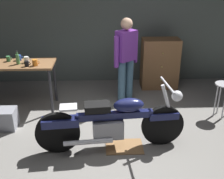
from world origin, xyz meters
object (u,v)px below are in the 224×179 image
Objects in this scene: shop_stool at (223,91)px; storage_bin at (3,119)px; person_standing at (126,58)px; wooden_dresser at (160,63)px; motorcycle at (113,121)px; mug_orange_travel at (35,63)px; mug_blue_enamel at (19,58)px; mug_black_matte at (27,64)px; mug_white_ceramic at (27,60)px; bottle at (18,59)px; mug_green_speckled at (8,59)px.

shop_stool reaches higher than storage_bin.
wooden_dresser is at bearing -175.26° from person_standing.
motorcycle is 1.99× the size of wooden_dresser.
storage_bin is at bearing -130.16° from mug_orange_travel.
wooden_dresser is 2.95m from mug_blue_enamel.
storage_bin is (-3.80, -0.25, -0.33)m from shop_stool.
person_standing is 1.81m from mug_black_matte.
person_standing is 13.98× the size of mug_white_ceramic.
person_standing reaches higher than storage_bin.
mug_white_ceramic is at bearing 68.03° from storage_bin.
mug_white_ceramic is at bearing -161.33° from wooden_dresser.
motorcycle is at bearing -42.89° from mug_orange_travel.
storage_bin is 3.68× the size of mug_white_ceramic.
mug_orange_travel is at bearing -26.34° from person_standing.
mug_white_ceramic is at bearing -32.84° from person_standing.
mug_orange_travel is at bearing -16.95° from bottle.
mug_orange_travel is (0.55, -0.27, 0.01)m from mug_green_speckled.
person_standing reaches higher than mug_green_speckled.
bottle is at bearing 173.09° from shop_stool.
bottle is at bearing -160.80° from wooden_dresser.
motorcycle is 17.30× the size of mug_orange_travel.
mug_white_ceramic is at bearing -39.93° from mug_blue_enamel.
wooden_dresser is (-0.85, 1.41, 0.05)m from shop_stool.
shop_stool is at bearing -5.89° from mug_orange_travel.
bottle is at bearing -37.58° from mug_green_speckled.
person_standing is 6.93× the size of bottle.
person_standing is 2.61× the size of shop_stool.
storage_bin is 4.11× the size of mug_black_matte.
storage_bin is 1.21m from mug_blue_enamel.
mug_orange_travel is at bearing 131.94° from motorcycle.
mug_black_matte is (0.36, 0.56, 0.78)m from storage_bin.
motorcycle is 1.65m from person_standing.
wooden_dresser is at bearing 23.49° from mug_orange_travel.
mug_blue_enamel is 0.24m from bottle.
person_standing is 1.83m from mug_white_ceramic.
mug_blue_enamel is at bearing 101.38° from bottle.
person_standing is 13.50× the size of mug_blue_enamel.
mug_blue_enamel is (-1.69, 1.55, 0.50)m from motorcycle.
shop_stool is 5.36× the size of mug_white_ceramic.
bottle is at bearing -78.62° from mug_blue_enamel.
mug_green_speckled is at bearing 136.12° from motorcycle.
motorcycle is at bearing -38.71° from mug_green_speckled.
person_standing is at bearing 158.31° from shop_stool.
mug_black_matte is 0.90× the size of mug_white_ceramic.
person_standing is 15.60× the size of mug_black_matte.
mug_green_speckled reaches higher than mug_black_matte.
mug_blue_enamel is at bearing 169.72° from shop_stool.
mug_blue_enamel is 1.17× the size of mug_green_speckled.
mug_blue_enamel is at bearing 82.19° from storage_bin.
mug_green_speckled reaches higher than motorcycle.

